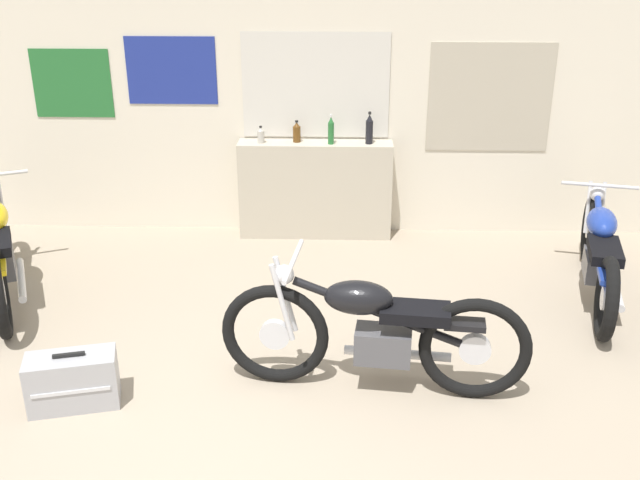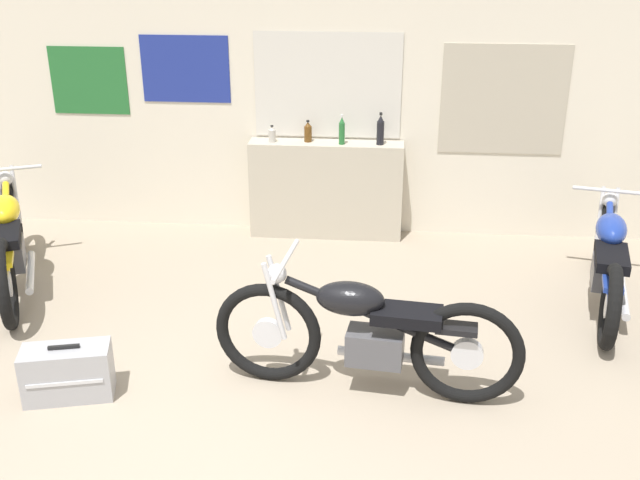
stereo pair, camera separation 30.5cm
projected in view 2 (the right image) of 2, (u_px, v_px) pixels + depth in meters
ground_plane at (229, 465)px, 4.34m from camera, size 24.00×24.00×0.00m
wall_back at (300, 91)px, 7.16m from camera, size 10.00×0.07×2.80m
sill_counter at (326, 190)px, 7.34m from camera, size 1.49×0.28×0.95m
bottle_leftmost at (272, 135)px, 7.15m from camera, size 0.07×0.07×0.16m
bottle_left_center at (308, 132)px, 7.15m from camera, size 0.07×0.07×0.21m
bottle_center at (342, 131)px, 7.05m from camera, size 0.06×0.06×0.29m
bottle_right_center at (380, 130)px, 7.04m from camera, size 0.07×0.07×0.31m
motorcycle_yellow at (9, 241)px, 6.28m from camera, size 0.99×1.98×0.90m
motorcycle_black at (366, 333)px, 4.87m from camera, size 2.04×0.64×0.93m
motorcycle_blue at (608, 259)px, 6.02m from camera, size 0.70×2.03×0.80m
hard_case_silver at (68, 372)px, 4.90m from camera, size 0.61×0.39×0.39m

